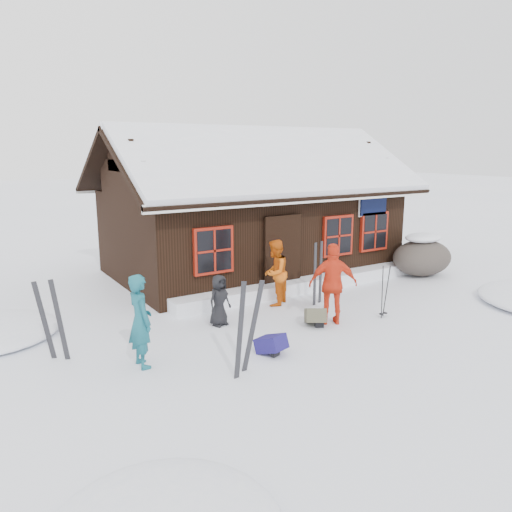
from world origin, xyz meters
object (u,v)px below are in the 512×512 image
(skier_orange_left, at_px, (275,273))
(skier_teal, at_px, (140,321))
(backpack_olive, at_px, (315,319))
(backpack_blue, at_px, (271,347))
(ski_pair_left, at_px, (247,329))
(skier_orange_right, at_px, (333,284))
(boulder, at_px, (422,256))
(ski_poles, at_px, (384,292))
(skier_crouched, at_px, (219,300))

(skier_orange_left, bearing_deg, skier_teal, -12.60)
(backpack_olive, bearing_deg, skier_orange_left, 118.42)
(skier_orange_left, distance_m, backpack_blue, 3.10)
(skier_teal, distance_m, ski_pair_left, 1.85)
(skier_teal, relative_size, skier_orange_right, 0.94)
(skier_orange_left, bearing_deg, ski_pair_left, 12.89)
(boulder, relative_size, ski_pair_left, 1.19)
(backpack_olive, bearing_deg, ski_pair_left, -122.22)
(ski_pair_left, height_order, ski_poles, ski_pair_left)
(ski_pair_left, relative_size, ski_poles, 1.34)
(skier_orange_left, distance_m, ski_pair_left, 3.82)
(skier_orange_left, height_order, boulder, skier_orange_left)
(skier_crouched, bearing_deg, ski_poles, -38.93)
(backpack_olive, bearing_deg, skier_orange_right, 20.33)
(backpack_blue, bearing_deg, skier_orange_left, 37.88)
(skier_orange_right, relative_size, backpack_blue, 3.46)
(skier_teal, height_order, skier_orange_right, skier_orange_right)
(skier_orange_right, relative_size, skier_crouched, 1.59)
(skier_teal, xyz_separation_m, skier_orange_right, (4.25, -0.08, 0.06))
(skier_crouched, height_order, boulder, boulder)
(skier_teal, distance_m, backpack_olive, 3.91)
(skier_orange_right, height_order, ski_pair_left, skier_orange_right)
(ski_pair_left, bearing_deg, ski_poles, 3.47)
(skier_crouched, xyz_separation_m, boulder, (7.20, 0.64, 0.02))
(skier_teal, bearing_deg, backpack_olive, -92.50)
(skier_teal, height_order, backpack_olive, skier_teal)
(skier_crouched, bearing_deg, ski_pair_left, -122.07)
(skier_orange_right, xyz_separation_m, skier_crouched, (-2.13, 1.20, -0.33))
(ski_pair_left, bearing_deg, skier_orange_right, 13.58)
(boulder, xyz_separation_m, backpack_olive, (-5.47, -1.76, -0.43))
(skier_crouched, bearing_deg, skier_orange_left, 2.15)
(backpack_blue, bearing_deg, skier_orange_right, 2.11)
(skier_crouched, bearing_deg, boulder, -10.09)
(skier_teal, bearing_deg, skier_orange_right, -93.60)
(ski_pair_left, distance_m, ski_poles, 4.17)
(ski_poles, bearing_deg, skier_orange_left, 127.13)
(boulder, distance_m, backpack_blue, 7.58)
(ski_pair_left, relative_size, backpack_blue, 3.21)
(skier_crouched, height_order, ski_pair_left, ski_pair_left)
(ski_pair_left, xyz_separation_m, backpack_olive, (2.43, 1.18, -0.63))
(skier_teal, bearing_deg, skier_crouched, -64.71)
(skier_orange_right, bearing_deg, ski_pair_left, 52.21)
(boulder, relative_size, backpack_blue, 3.80)
(skier_orange_right, xyz_separation_m, boulder, (5.07, 1.84, -0.31))
(skier_orange_left, bearing_deg, backpack_blue, 18.75)
(skier_teal, height_order, ski_pair_left, skier_teal)
(skier_teal, distance_m, skier_crouched, 2.41)
(skier_orange_right, relative_size, ski_pair_left, 1.08)
(backpack_olive, bearing_deg, skier_teal, -148.19)
(skier_crouched, relative_size, ski_poles, 0.91)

